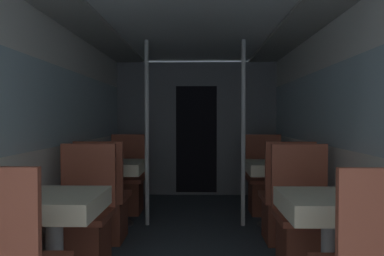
{
  "coord_description": "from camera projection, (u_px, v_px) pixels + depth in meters",
  "views": [
    {
      "loc": [
        0.06,
        -1.57,
        1.21
      ],
      "look_at": [
        -0.03,
        2.43,
        1.1
      ],
      "focal_mm": 35.0,
      "sensor_mm": 36.0,
      "label": 1
    }
  ],
  "objects": [
    {
      "name": "ceiling_panel",
      "position": [
        194.0,
        19.0,
        3.45
      ],
      "size": [
        2.55,
        6.6,
        0.07
      ],
      "color": "silver",
      "rests_on": "wall_left"
    },
    {
      "name": "chair_right_far_1",
      "position": [
        265.0,
        190.0,
        4.77
      ],
      "size": [
        0.46,
        0.46,
        0.99
      ],
      "rotation": [
        0.0,
        0.0,
        3.14
      ],
      "color": "brown",
      "rests_on": "ground_plane"
    },
    {
      "name": "chair_right_far_0",
      "position": [
        305.0,
        234.0,
        2.96
      ],
      "size": [
        0.46,
        0.46,
        0.99
      ],
      "rotation": [
        0.0,
        0.0,
        3.14
      ],
      "color": "brown",
      "rests_on": "ground_plane"
    },
    {
      "name": "dining_table_left_1",
      "position": [
        116.0,
        172.0,
        4.23
      ],
      "size": [
        0.61,
        0.61,
        0.72
      ],
      "color": "#4C4C51",
      "rests_on": "ground_plane"
    },
    {
      "name": "dining_table_left_0",
      "position": [
        54.0,
        212.0,
        2.43
      ],
      "size": [
        0.61,
        0.61,
        0.72
      ],
      "color": "#4C4C51",
      "rests_on": "ground_plane"
    },
    {
      "name": "dining_table_right_0",
      "position": [
        330.0,
        214.0,
        2.39
      ],
      "size": [
        0.61,
        0.61,
        0.72
      ],
      "color": "#4C4C51",
      "rests_on": "ground_plane"
    },
    {
      "name": "wall_left",
      "position": [
        58.0,
        131.0,
        3.5
      ],
      "size": [
        0.05,
        6.6,
        2.09
      ],
      "color": "silver",
      "rests_on": "ground_plane"
    },
    {
      "name": "bulkhead_far",
      "position": [
        196.0,
        129.0,
        5.91
      ],
      "size": [
        2.5,
        0.09,
        2.09
      ],
      "color": "slate",
      "rests_on": "ground_plane"
    },
    {
      "name": "chair_left_near_1",
      "position": [
        104.0,
        211.0,
        3.68
      ],
      "size": [
        0.46,
        0.46,
        0.99
      ],
      "color": "brown",
      "rests_on": "ground_plane"
    },
    {
      "name": "chair_right_near_1",
      "position": [
        286.0,
        212.0,
        3.64
      ],
      "size": [
        0.46,
        0.46,
        0.99
      ],
      "color": "brown",
      "rests_on": "ground_plane"
    },
    {
      "name": "support_pole_left_1",
      "position": [
        147.0,
        133.0,
        4.21
      ],
      "size": [
        0.05,
        0.05,
        2.09
      ],
      "color": "silver",
      "rests_on": "ground_plane"
    },
    {
      "name": "wall_right",
      "position": [
        332.0,
        131.0,
        3.45
      ],
      "size": [
        0.05,
        6.6,
        2.09
      ],
      "color": "silver",
      "rests_on": "ground_plane"
    },
    {
      "name": "dining_table_right_1",
      "position": [
        274.0,
        173.0,
        4.2
      ],
      "size": [
        0.61,
        0.61,
        0.72
      ],
      "color": "#4C4C51",
      "rests_on": "ground_plane"
    },
    {
      "name": "support_pole_right_1",
      "position": [
        243.0,
        133.0,
        4.19
      ],
      "size": [
        0.05,
        0.05,
        2.09
      ],
      "color": "silver",
      "rests_on": "ground_plane"
    },
    {
      "name": "chair_left_far_1",
      "position": [
        126.0,
        189.0,
        4.81
      ],
      "size": [
        0.46,
        0.46,
        0.99
      ],
      "rotation": [
        0.0,
        0.0,
        3.14
      ],
      "color": "brown",
      "rests_on": "ground_plane"
    },
    {
      "name": "chair_left_far_0",
      "position": [
        82.0,
        232.0,
        3.0
      ],
      "size": [
        0.46,
        0.46,
        0.99
      ],
      "rotation": [
        0.0,
        0.0,
        3.14
      ],
      "color": "brown",
      "rests_on": "ground_plane"
    }
  ]
}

